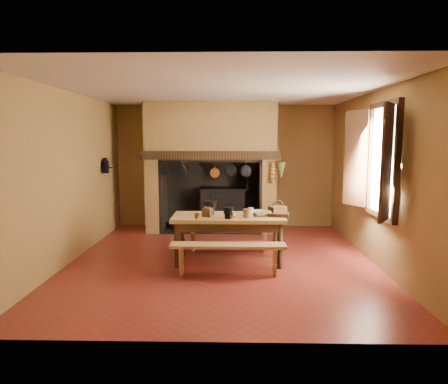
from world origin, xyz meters
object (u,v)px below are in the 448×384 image
bench_front (228,252)px  mixing_bowl (260,213)px  coffee_grinder (207,212)px  wicker_basket (278,210)px  work_table (229,223)px  iron_range (223,207)px

bench_front → mixing_bowl: mixing_bowl is taller
coffee_grinder → wicker_basket: bearing=27.2°
wicker_basket → bench_front: bearing=-162.8°
mixing_bowl → bench_front: bearing=-128.7°
work_table → coffee_grinder: bearing=-166.0°
iron_range → wicker_basket: (0.96, -2.48, 0.38)m
iron_range → work_table: 2.57m
bench_front → mixing_bowl: bearing=51.3°
coffee_grinder → mixing_bowl: coffee_grinder is taller
work_table → wicker_basket: bearing=5.8°
bench_front → mixing_bowl: size_ratio=5.31×
work_table → mixing_bowl: mixing_bowl is taller
bench_front → mixing_bowl: 0.95m
coffee_grinder → wicker_basket: (1.15, 0.17, 0.00)m
iron_range → work_table: size_ratio=0.88×
bench_front → coffee_grinder: 0.82m
iron_range → coffee_grinder: (-0.19, -2.65, 0.38)m
iron_range → wicker_basket: size_ratio=5.19×
coffee_grinder → mixing_bowl: bearing=24.9°
bench_front → coffee_grinder: bearing=121.3°
bench_front → mixing_bowl: (0.52, 0.65, 0.47)m
wicker_basket → work_table: bearing=161.2°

